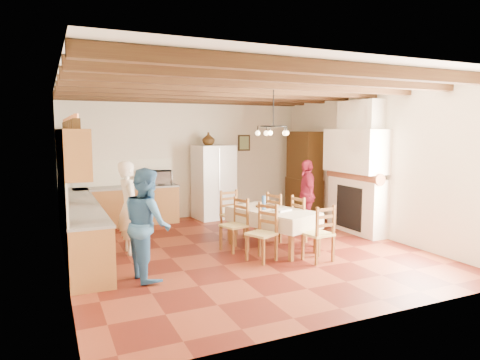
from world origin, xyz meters
name	(u,v)px	position (x,y,z in m)	size (l,w,h in m)	color
floor	(242,250)	(0.00, 0.00, -0.01)	(6.00, 6.50, 0.02)	#50160E
ceiling	(242,83)	(0.00, 0.00, 3.01)	(6.00, 6.50, 0.02)	white
wall_back	(187,158)	(0.00, 3.26, 1.50)	(6.00, 0.02, 3.00)	beige
wall_front	(364,192)	(0.00, -3.26, 1.50)	(6.00, 0.02, 3.00)	beige
wall_left	(61,176)	(-3.01, 0.00, 1.50)	(0.02, 6.50, 3.00)	beige
wall_right	(372,163)	(3.01, 0.00, 1.50)	(0.02, 6.50, 3.00)	beige
ceiling_beams	(242,89)	(0.00, 0.00, 2.91)	(6.00, 6.30, 0.16)	#371D12
lower_cabinets_left	(81,228)	(-2.70, 1.05, 0.43)	(0.60, 4.30, 0.86)	brown
lower_cabinets_back	(127,207)	(-1.55, 2.95, 0.43)	(2.30, 0.60, 0.86)	brown
countertop_left	(80,204)	(-2.70, 1.05, 0.88)	(0.62, 4.30, 0.04)	slate
countertop_back	(127,187)	(-1.55, 2.95, 0.88)	(2.34, 0.62, 0.04)	slate
backsplash_left	(61,187)	(-2.98, 1.05, 1.20)	(0.03, 4.30, 0.60)	beige
backsplash_back	(124,172)	(-1.55, 3.23, 1.20)	(2.30, 0.03, 0.60)	beige
upper_cabinets	(70,149)	(-2.83, 1.05, 1.85)	(0.35, 4.20, 0.70)	brown
fireplace	(355,167)	(2.72, 0.20, 1.40)	(0.56, 1.60, 2.80)	beige
wall_picture	(244,143)	(1.55, 3.23, 1.85)	(0.34, 0.03, 0.42)	black
refrigerator	(214,182)	(0.55, 2.86, 0.91)	(0.91, 0.75, 1.81)	white
hutch	(304,174)	(2.75, 2.18, 1.07)	(0.50, 1.18, 2.15)	#36200C
dining_table	(272,214)	(0.54, -0.17, 0.65)	(1.34, 1.86, 0.73)	silver
chandelier	(273,126)	(0.54, -0.17, 2.25)	(0.47, 0.47, 0.03)	black
chair_left_near	(261,233)	(0.01, -0.76, 0.48)	(0.42, 0.40, 0.96)	brown
chair_left_far	(234,225)	(-0.15, 0.00, 0.48)	(0.42, 0.40, 0.96)	brown
chair_right_near	(305,221)	(1.20, -0.26, 0.48)	(0.42, 0.40, 0.96)	brown
chair_right_far	(280,216)	(0.99, 0.34, 0.48)	(0.42, 0.40, 0.96)	brown
chair_end_near	(318,233)	(0.87, -1.16, 0.48)	(0.42, 0.40, 0.96)	brown
chair_end_far	(233,214)	(0.20, 0.87, 0.48)	(0.42, 0.40, 0.96)	brown
person_man	(129,207)	(-1.91, 0.61, 0.83)	(0.60, 0.40, 1.65)	white
person_woman_blue	(147,224)	(-1.90, -0.81, 0.82)	(0.80, 0.62, 1.64)	#36679B
person_woman_red	(307,195)	(1.99, 0.90, 0.77)	(0.90, 0.38, 1.54)	#AA2040
microwave	(159,178)	(-0.80, 2.95, 1.07)	(0.60, 0.41, 0.33)	silver
fridge_vase	(208,139)	(0.42, 2.86, 1.97)	(0.30, 0.30, 0.32)	#36200C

